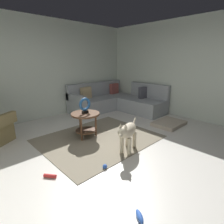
# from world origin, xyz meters

# --- Properties ---
(ground_plane) EXTENTS (6.00, 6.00, 0.10)m
(ground_plane) POSITION_xyz_m (0.00, 0.00, -0.05)
(ground_plane) COLOR silver
(wall_back) EXTENTS (6.00, 0.12, 2.70)m
(wall_back) POSITION_xyz_m (0.00, 2.94, 1.35)
(wall_back) COLOR silver
(wall_back) RESTS_ON ground_plane
(wall_right) EXTENTS (0.12, 6.00, 2.70)m
(wall_right) POSITION_xyz_m (2.94, 0.00, 1.35)
(wall_right) COLOR silver
(wall_right) RESTS_ON ground_plane
(area_rug) EXTENTS (2.30, 1.90, 0.01)m
(area_rug) POSITION_xyz_m (0.15, 0.70, 0.01)
(area_rug) COLOR gray
(area_rug) RESTS_ON ground_plane
(sectional_couch) EXTENTS (2.20, 2.25, 0.88)m
(sectional_couch) POSITION_xyz_m (1.99, 2.01, 0.29)
(sectional_couch) COLOR #9EA3A8
(sectional_couch) RESTS_ON ground_plane
(side_table) EXTENTS (0.60, 0.60, 0.54)m
(side_table) POSITION_xyz_m (0.02, 0.96, 0.42)
(side_table) COLOR brown
(side_table) RESTS_ON ground_plane
(torus_sculpture) EXTENTS (0.28, 0.08, 0.33)m
(torus_sculpture) POSITION_xyz_m (0.02, 0.96, 0.71)
(torus_sculpture) COLOR black
(torus_sculpture) RESTS_ON side_table
(dog_bed_mat) EXTENTS (0.80, 0.60, 0.09)m
(dog_bed_mat) POSITION_xyz_m (1.98, 0.08, 0.04)
(dog_bed_mat) COLOR #B2A38E
(dog_bed_mat) RESTS_ON ground_plane
(dog) EXTENTS (0.80, 0.40, 0.63)m
(dog) POSITION_xyz_m (0.18, -0.09, 0.38)
(dog) COLOR beige
(dog) RESTS_ON ground_plane
(dog_toy_ball) EXTENTS (0.07, 0.07, 0.07)m
(dog_toy_ball) POSITION_xyz_m (-0.48, -0.21, 0.04)
(dog_toy_ball) COLOR blue
(dog_toy_ball) RESTS_ON ground_plane
(dog_toy_rope) EXTENTS (0.15, 0.17, 0.05)m
(dog_toy_rope) POSITION_xyz_m (-1.19, 0.17, 0.03)
(dog_toy_rope) COLOR red
(dog_toy_rope) RESTS_ON ground_plane
(dog_toy_bone) EXTENTS (0.15, 0.18, 0.06)m
(dog_toy_bone) POSITION_xyz_m (-0.81, -1.14, 0.03)
(dog_toy_bone) COLOR blue
(dog_toy_bone) RESTS_ON ground_plane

